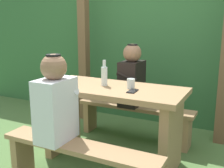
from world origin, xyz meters
The scene contains 11 objects.
ground_plane centered at (0.00, 0.00, 0.00)m, with size 12.00×12.00×0.00m, color #4F723B.
hedge_backdrop centered at (0.00, 1.67, 1.13)m, with size 6.40×0.78×2.25m, color #336737.
pergola_post_left centered at (-0.93, 0.96, 1.09)m, with size 0.12×0.12×2.17m, color brown.
picnic_table centered at (0.00, 0.00, 0.52)m, with size 1.40×0.64×0.77m.
bench_near centered at (0.00, -0.60, 0.30)m, with size 1.40×0.24×0.42m.
bench_far centered at (0.00, 0.60, 0.30)m, with size 1.40×0.24×0.42m.
person_white_shirt centered at (-0.21, -0.59, 0.75)m, with size 0.25×0.35×0.72m.
person_black_coat centered at (-0.04, 0.59, 0.75)m, with size 0.25×0.35×0.72m.
drinking_glass centered at (0.19, 0.03, 0.82)m, with size 0.08×0.08×0.09m, color silver.
bottle_left centered at (-0.09, 0.02, 0.87)m, with size 0.06×0.06×0.25m.
cell_phone centered at (0.25, -0.08, 0.78)m, with size 0.07×0.14×0.01m, color black.
Camera 1 is at (1.17, -2.32, 1.39)m, focal length 44.44 mm.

